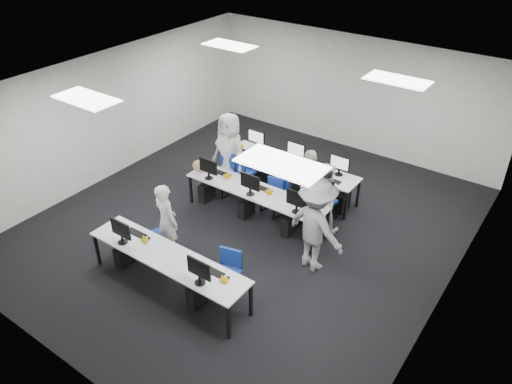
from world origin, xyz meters
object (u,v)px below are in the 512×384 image
Objects in this scene: desk_mid at (255,192)px; chair_2 at (223,180)px; student_2 at (230,151)px; student_1 at (323,197)px; chair_5 at (244,179)px; chair_6 at (278,196)px; chair_4 at (314,213)px; student_3 at (308,184)px; chair_1 at (227,282)px; photographer at (316,226)px; desk_front at (167,258)px; student_0 at (167,221)px; chair_7 at (323,208)px; chair_0 at (162,243)px; chair_3 at (275,200)px.

desk_mid is 3.35× the size of chair_2.
desk_mid is 1.52m from student_2.
student_1 is at bearing 0.00° from student_2.
chair_5 is 2.32m from student_1.
student_2 reaches higher than chair_6.
student_3 is (-0.26, 0.17, 0.53)m from chair_4.
chair_1 is 1.85m from photographer.
chair_2 is at bearing 112.41° from desk_front.
chair_5 is 2.83m from student_0.
chair_5 is at bearing -71.64° from student_0.
desk_front is 3.94× the size of chair_6.
chair_2 is 1.40m from chair_6.
chair_1 reaches higher than desk_mid.
student_0 is (-1.83, -2.75, 0.50)m from chair_7.
chair_6 is at bearing 88.93° from chair_0.
desk_front is 1.75× the size of student_2.
desk_front is 3.35m from chair_6.
chair_6 is 0.90m from student_3.
chair_1 is at bearing 67.08° from student_1.
chair_6 is at bearing 88.13° from desk_front.
chair_2 reaches higher than chair_7.
photographer is at bearing -138.94° from student_0.
desk_front is at bearing -91.47° from student_3.
student_0 is 2.76m from student_2.
student_0 reaches higher than desk_mid.
student_3 reaches higher than desk_mid.
student_0 is (0.27, -2.78, 0.51)m from chair_5.
chair_1 is 0.54× the size of student_3.
desk_front is 3.39m from student_1.
chair_2 is 0.52× the size of photographer.
chair_5 is at bearing -171.75° from student_3.
chair_6 is (-0.98, 0.16, -0.02)m from chair_4.
chair_5 is 1.06m from chair_6.
desk_mid is at bearing -25.80° from student_2.
chair_1 is 0.47× the size of student_2.
desk_front is at bearing -103.46° from chair_6.
student_2 reaches higher than chair_7.
chair_3 is at bearing -170.59° from chair_4.
student_2 is at bearing 113.12° from chair_1.
desk_mid is 3.53× the size of chair_3.
chair_5 is at bearing 19.55° from student_2.
desk_mid is at bearing -15.43° from chair_2.
student_0 is at bearing 36.33° from student_1.
photographer is at bearing -56.45° from chair_7.
chair_7 is at bearing 30.20° from chair_3.
chair_2 is at bearing -171.90° from chair_4.
chair_3 is at bearing 91.99° from chair_1.
photographer reaches higher than chair_6.
chair_5 is 0.47× the size of photographer.
chair_6 reaches higher than desk_front.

